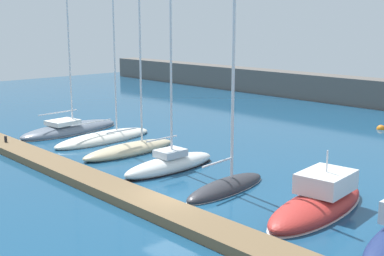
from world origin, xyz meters
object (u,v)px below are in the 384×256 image
at_px(sailboat_sand_third, 130,148).
at_px(dock_bollard, 6,139).
at_px(sailboat_ivory_second, 104,138).
at_px(sailboat_charcoal_fifth, 226,185).
at_px(sailboat_white_fourth, 170,163).
at_px(mooring_buoy_orange, 381,129).
at_px(sailboat_slate_nearest, 70,129).
at_px(motorboat_red_sixth, 319,202).

height_order(sailboat_sand_third, dock_bollard, sailboat_sand_third).
xyz_separation_m(sailboat_ivory_second, sailboat_charcoal_fifth, (14.83, -1.80, 0.07)).
xyz_separation_m(sailboat_white_fourth, mooring_buoy_orange, (2.78, 21.39, -0.44)).
bearing_deg(sailboat_white_fourth, sailboat_sand_third, 81.13).
bearing_deg(dock_bollard, sailboat_sand_third, 39.13).
bearing_deg(sailboat_slate_nearest, sailboat_sand_third, -99.86).
distance_m(motorboat_red_sixth, mooring_buoy_orange, 22.07).
bearing_deg(dock_bollard, mooring_buoy_orange, 60.43).
height_order(sailboat_slate_nearest, sailboat_charcoal_fifth, sailboat_slate_nearest).
height_order(sailboat_white_fourth, mooring_buoy_orange, sailboat_white_fourth).
distance_m(sailboat_ivory_second, mooring_buoy_orange, 23.49).
bearing_deg(mooring_buoy_orange, sailboat_ivory_second, -122.10).
height_order(sailboat_white_fourth, dock_bollard, sailboat_white_fourth).
bearing_deg(sailboat_sand_third, sailboat_slate_nearest, 84.73).
bearing_deg(motorboat_red_sixth, mooring_buoy_orange, 13.17).
bearing_deg(sailboat_sand_third, mooring_buoy_orange, -23.11).
distance_m(sailboat_charcoal_fifth, mooring_buoy_orange, 21.83).
distance_m(sailboat_ivory_second, motorboat_red_sixth, 20.11).
xyz_separation_m(sailboat_ivory_second, sailboat_white_fourth, (9.70, -1.49, 0.23)).
distance_m(sailboat_sand_third, sailboat_charcoal_fifth, 10.29).
relative_size(sailboat_slate_nearest, sailboat_white_fourth, 1.28).
distance_m(sailboat_ivory_second, sailboat_white_fourth, 9.82).
relative_size(sailboat_slate_nearest, dock_bollard, 45.51).
height_order(sailboat_ivory_second, motorboat_red_sixth, sailboat_ivory_second).
height_order(sailboat_charcoal_fifth, mooring_buoy_orange, sailboat_charcoal_fifth).
bearing_deg(sailboat_sand_third, sailboat_white_fourth, -99.35).
bearing_deg(sailboat_charcoal_fifth, motorboat_red_sixth, -85.43).
xyz_separation_m(sailboat_charcoal_fifth, mooring_buoy_orange, (-2.35, 21.70, -0.29)).
relative_size(sailboat_charcoal_fifth, mooring_buoy_orange, 17.24).
xyz_separation_m(sailboat_slate_nearest, sailboat_ivory_second, (4.62, 0.36, -0.08)).
distance_m(sailboat_white_fourth, dock_bollard, 13.38).
height_order(mooring_buoy_orange, dock_bollard, dock_bollard).
relative_size(sailboat_sand_third, motorboat_red_sixth, 1.68).
relative_size(sailboat_ivory_second, dock_bollard, 35.64).
bearing_deg(dock_bollard, sailboat_white_fourth, 22.95).
xyz_separation_m(sailboat_charcoal_fifth, dock_bollard, (-17.44, -4.90, 0.42)).
bearing_deg(mooring_buoy_orange, sailboat_sand_third, -110.85).
distance_m(sailboat_sand_third, dock_bollard, 9.28).
bearing_deg(sailboat_white_fourth, dock_bollard, 111.17).
bearing_deg(motorboat_red_sixth, sailboat_ivory_second, 80.69).
bearing_deg(dock_bollard, motorboat_red_sixth, 14.55).
bearing_deg(sailboat_slate_nearest, sailboat_ivory_second, -92.34).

